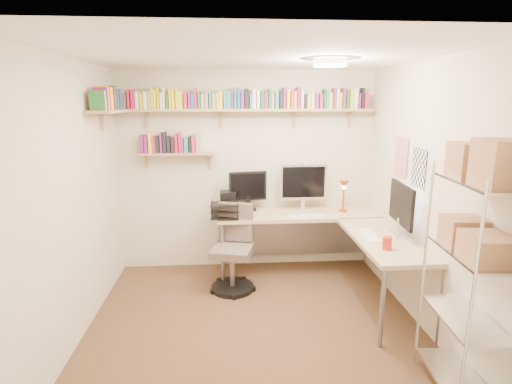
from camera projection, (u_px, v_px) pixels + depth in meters
ground at (254, 324)px, 3.89m from camera, size 3.20×3.20×0.00m
room_shell at (255, 167)px, 3.55m from camera, size 3.24×3.04×2.52m
wall_shelves at (212, 110)px, 4.68m from camera, size 3.12×1.09×0.80m
corner_desk at (308, 219)px, 4.67m from camera, size 2.10×2.01×1.37m
office_chair at (233, 254)px, 4.57m from camera, size 0.53×0.54×0.98m
wire_rack at (479, 219)px, 2.65m from camera, size 0.42×0.76×1.90m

